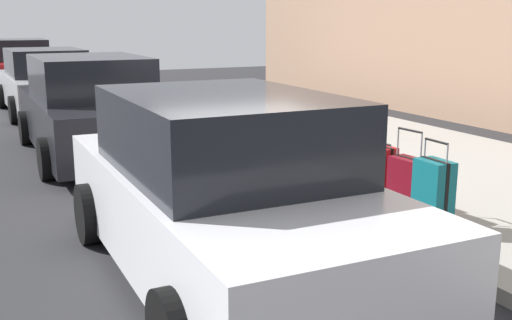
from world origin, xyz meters
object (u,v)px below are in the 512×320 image
suitcase_silver_3 (356,169)px  suitcase_navy_6 (290,149)px  fire_hydrant (222,116)px  suitcase_black_5 (308,150)px  suitcase_teal_7 (280,145)px  bollard_post (205,112)px  parked_car_silver_2 (46,83)px  suitcase_maroon_8 (260,133)px  parked_car_charcoal_1 (91,110)px  suitcase_silver_10 (242,124)px  suitcase_red_9 (246,131)px  suitcase_maroon_1 (407,187)px  parked_car_red_3 (22,66)px  parked_car_white_0 (224,194)px  suitcase_olive_4 (329,165)px  suitcase_teal_0 (433,196)px  suitcase_red_2 (378,176)px

suitcase_silver_3 → suitcase_navy_6: (1.51, 0.12, -0.01)m
fire_hydrant → suitcase_black_5: bearing=179.0°
suitcase_teal_7 → bollard_post: bearing=4.1°
suitcase_navy_6 → parked_car_silver_2: size_ratio=0.15×
suitcase_maroon_8 → parked_car_charcoal_1: size_ratio=0.17×
suitcase_navy_6 → suitcase_teal_7: bearing=-12.8°
suitcase_silver_10 → suitcase_red_9: bearing=162.9°
suitcase_silver_3 → suitcase_maroon_1: bearing=177.4°
suitcase_silver_3 → parked_car_red_3: (15.77, 2.40, 0.32)m
suitcase_silver_10 → parked_car_charcoal_1: 2.61m
suitcase_silver_10 → parked_car_silver_2: size_ratio=0.23×
suitcase_maroon_8 → parked_car_white_0: 4.57m
suitcase_maroon_1 → suitcase_black_5: size_ratio=0.99×
suitcase_olive_4 → suitcase_maroon_8: (2.03, 0.03, 0.11)m
suitcase_teal_0 → parked_car_charcoal_1: 6.40m
suitcase_navy_6 → parked_car_red_3: bearing=9.1°
suitcase_silver_3 → suitcase_red_2: bearing=172.3°
suitcase_maroon_1 → parked_car_red_3: 16.97m
suitcase_silver_3 → suitcase_maroon_8: suitcase_silver_3 is taller
suitcase_olive_4 → suitcase_teal_7: bearing=-2.0°
suitcase_teal_0 → fire_hydrant: suitcase_teal_0 is taller
suitcase_silver_3 → parked_car_red_3: bearing=8.7°
suitcase_maroon_8 → bollard_post: 2.16m
suitcase_teal_7 → fire_hydrant: (2.22, 0.04, 0.16)m
suitcase_red_9 → parked_car_white_0: bearing=152.7°
suitcase_maroon_1 → parked_car_silver_2: bearing=12.1°
suitcase_maroon_8 → fire_hydrant: size_ratio=1.01×
suitcase_black_5 → parked_car_charcoal_1: 4.14m
suitcase_silver_3 → suitcase_teal_7: bearing=0.1°
suitcase_teal_7 → suitcase_silver_10: bearing=-1.2°
suitcase_black_5 → fire_hydrant: 3.24m
suitcase_red_2 → suitcase_red_9: suitcase_red_9 is taller
bollard_post → parked_car_charcoal_1: size_ratio=0.18×
suitcase_red_9 → parked_car_white_0: 4.97m
suitcase_red_2 → suitcase_navy_6: suitcase_red_2 is taller
suitcase_red_2 → parked_car_red_3: parked_car_red_3 is taller
parked_car_silver_2 → suitcase_red_9: bearing=-161.8°
suitcase_silver_3 → suitcase_red_9: (3.05, 0.12, 0.01)m
bollard_post → parked_car_silver_2: size_ratio=0.19×
suitcase_silver_3 → suitcase_olive_4: (0.53, 0.06, -0.06)m
parked_car_white_0 → suitcase_olive_4: bearing=-51.1°
suitcase_red_2 → suitcase_teal_7: suitcase_red_2 is taller
parked_car_white_0 → parked_car_red_3: bearing=-0.0°
suitcase_black_5 → parked_car_charcoal_1: bearing=33.9°
fire_hydrant → bollard_post: bearing=17.8°
suitcase_teal_0 → parked_car_white_0: size_ratio=0.21×
fire_hydrant → parked_car_charcoal_1: (0.19, 2.36, 0.24)m
suitcase_red_2 → suitcase_black_5: (1.55, 0.03, 0.01)m
suitcase_maroon_8 → parked_car_red_3: bearing=10.0°
suitcase_red_2 → suitcase_silver_3: 0.54m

